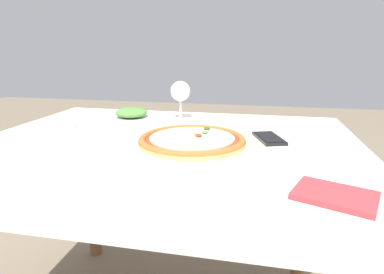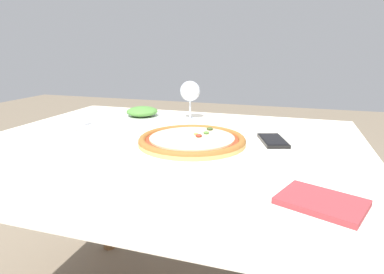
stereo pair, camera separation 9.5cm
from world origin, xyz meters
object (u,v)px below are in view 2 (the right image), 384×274
fork (81,128)px  wine_glass_far_left (190,92)px  pizza_plate (192,141)px  side_plate (142,114)px  dining_table (165,170)px  cell_phone (273,140)px

fork → wine_glass_far_left: bearing=38.3°
pizza_plate → side_plate: 0.45m
pizza_plate → side_plate: size_ratio=1.53×
dining_table → side_plate: bearing=125.9°
side_plate → fork: bearing=-120.8°
cell_phone → side_plate: (-0.55, 0.19, 0.01)m
fork → side_plate: size_ratio=0.76×
dining_table → cell_phone: (0.32, 0.12, 0.09)m
fork → wine_glass_far_left: 0.44m
side_plate → cell_phone: bearing=-19.7°
wine_glass_far_left → cell_phone: wine_glass_far_left is taller
pizza_plate → fork: (-0.45, 0.09, -0.01)m
wine_glass_far_left → side_plate: size_ratio=0.71×
fork → wine_glass_far_left: wine_glass_far_left is taller
side_plate → wine_glass_far_left: bearing=10.2°
dining_table → wine_glass_far_left: 0.40m
pizza_plate → cell_phone: bearing=28.4°
pizza_plate → wine_glass_far_left: size_ratio=2.15×
cell_phone → wine_glass_far_left: bearing=146.4°
cell_phone → side_plate: 0.58m
dining_table → wine_glass_far_left: size_ratio=7.66×
dining_table → cell_phone: size_ratio=7.61×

